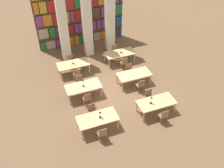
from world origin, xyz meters
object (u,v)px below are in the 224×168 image
desk_lamp_0 (100,114)px  reading_table_5 (120,54)px  chair_0 (102,133)px  chair_2 (163,115)px  chair_10 (124,62)px  desk_lamp_1 (151,99)px  chair_1 (92,111)px  reading_table_1 (156,103)px  chair_6 (140,85)px  desk_lamp_4 (121,49)px  reading_table_4 (73,65)px  reading_table_3 (134,75)px  chair_11 (115,51)px  pillar_center (86,14)px  chair_4 (87,98)px  reading_table_2 (83,87)px  chair_9 (71,61)px  chair_8 (77,74)px  reading_table_0 (97,119)px  chair_5 (80,82)px  pillar_right (110,10)px  desk_lamp_3 (73,59)px  chair_7 (129,70)px  chair_3 (149,96)px  desk_lamp_2 (83,82)px  pillar_left (62,18)px

desk_lamp_0 → reading_table_5: bearing=58.3°
chair_0 → chair_2: 3.26m
chair_10 → desk_lamp_1: bearing=-94.4°
chair_1 → chair_2: same height
reading_table_1 → chair_6: 1.84m
reading_table_1 → desk_lamp_4: 5.07m
reading_table_4 → reading_table_3: bearing=-36.9°
chair_6 → chair_11: bearing=89.7°
pillar_center → desk_lamp_0: 7.27m
chair_2 → chair_4: (-3.22, 2.60, 0.00)m
desk_lamp_0 → reading_table_2: size_ratio=0.20×
chair_9 → reading_table_5: size_ratio=0.44×
chair_6 → desk_lamp_4: 3.27m
chair_8 → chair_0: bearing=-90.9°
chair_8 → desk_lamp_4: (3.30, 0.88, 0.53)m
reading_table_0 → chair_5: chair_5 is taller
chair_0 → reading_table_5: bearing=60.4°
chair_9 → chair_10: (3.19, -1.43, 0.00)m
reading_table_0 → reading_table_3: size_ratio=1.00×
pillar_right → desk_lamp_3: 4.18m
chair_6 → chair_7: bearing=90.0°
pillar_right → chair_0: (-3.26, -7.58, -2.53)m
desk_lamp_4 → chair_0: bearing=-120.3°
desk_lamp_0 → chair_3: desk_lamp_0 is taller
reading_table_0 → desk_lamp_2: size_ratio=4.30×
pillar_right → reading_table_1: (-0.00, -6.84, -2.34)m
desk_lamp_2 → desk_lamp_4: (3.31, 2.46, -0.04)m
chair_0 → chair_6: size_ratio=1.00×
reading_table_0 → chair_9: size_ratio=2.30×
chair_0 → desk_lamp_4: bearing=59.7°
chair_2 → desk_lamp_1: size_ratio=1.90×
pillar_center → desk_lamp_1: bearing=-79.4°
chair_9 → pillar_center: bearing=-144.6°
chair_0 → chair_4: size_ratio=1.00×
desk_lamp_0 → chair_5: desk_lamp_0 is taller
chair_3 → pillar_left: bearing=-62.1°
desk_lamp_3 → reading_table_5: 3.24m
pillar_left → chair_0: pillar_left is taller
chair_7 → chair_1: bearing=38.3°
chair_2 → chair_8: same height
chair_11 → reading_table_0: bearing=60.9°
chair_7 → chair_10: 0.92m
reading_table_1 → chair_7: size_ratio=2.30×
reading_table_5 → pillar_left: bearing=151.3°
reading_table_2 → reading_table_5: (3.24, 2.46, 0.00)m
chair_7 → chair_10: size_ratio=1.00×
chair_2 → reading_table_5: 5.84m
pillar_left → reading_table_3: pillar_left is taller
pillar_center → chair_10: 3.94m
desk_lamp_0 → chair_10: 5.31m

